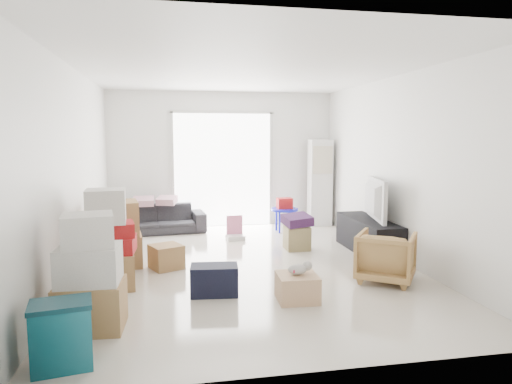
{
  "coord_description": "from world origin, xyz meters",
  "views": [
    {
      "loc": [
        -1.03,
        -6.19,
        1.81
      ],
      "look_at": [
        0.16,
        0.2,
        1.02
      ],
      "focal_mm": 32.0,
      "sensor_mm": 36.0,
      "label": 1
    }
  ],
  "objects_px": {
    "ac_tower": "(320,183)",
    "tv_console": "(368,236)",
    "storage_bins": "(62,335)",
    "sofa": "(157,214)",
    "ottoman": "(297,238)",
    "kids_table": "(284,208)",
    "wood_crate": "(297,287)",
    "armchair": "(386,254)",
    "television": "(369,215)"
  },
  "relations": [
    {
      "from": "ac_tower",
      "to": "tv_console",
      "type": "height_order",
      "value": "ac_tower"
    },
    {
      "from": "tv_console",
      "to": "storage_bins",
      "type": "bearing_deg",
      "value": -142.78
    },
    {
      "from": "ac_tower",
      "to": "sofa",
      "type": "relative_size",
      "value": 0.98
    },
    {
      "from": "ottoman",
      "to": "kids_table",
      "type": "bearing_deg",
      "value": 84.07
    },
    {
      "from": "ac_tower",
      "to": "wood_crate",
      "type": "xyz_separation_m",
      "value": [
        -1.63,
        -4.11,
        -0.73
      ]
    },
    {
      "from": "ottoman",
      "to": "kids_table",
      "type": "xyz_separation_m",
      "value": [
        0.14,
        1.39,
        0.27
      ]
    },
    {
      "from": "ottoman",
      "to": "kids_table",
      "type": "height_order",
      "value": "kids_table"
    },
    {
      "from": "tv_console",
      "to": "kids_table",
      "type": "relative_size",
      "value": 2.43
    },
    {
      "from": "armchair",
      "to": "ottoman",
      "type": "height_order",
      "value": "armchair"
    },
    {
      "from": "storage_bins",
      "to": "wood_crate",
      "type": "relative_size",
      "value": 1.22
    },
    {
      "from": "sofa",
      "to": "armchair",
      "type": "xyz_separation_m",
      "value": [
        2.91,
        -3.51,
        -0.01
      ]
    },
    {
      "from": "kids_table",
      "to": "ottoman",
      "type": "bearing_deg",
      "value": -95.93
    },
    {
      "from": "armchair",
      "to": "wood_crate",
      "type": "xyz_separation_m",
      "value": [
        -1.28,
        -0.45,
        -0.2
      ]
    },
    {
      "from": "television",
      "to": "armchair",
      "type": "bearing_deg",
      "value": 176.61
    },
    {
      "from": "tv_console",
      "to": "ottoman",
      "type": "xyz_separation_m",
      "value": [
        -1.06,
        0.38,
        -0.07
      ]
    },
    {
      "from": "television",
      "to": "ottoman",
      "type": "bearing_deg",
      "value": 82.92
    },
    {
      "from": "television",
      "to": "kids_table",
      "type": "distance_m",
      "value": 2.0
    },
    {
      "from": "television",
      "to": "ottoman",
      "type": "xyz_separation_m",
      "value": [
        -1.06,
        0.38,
        -0.41
      ]
    },
    {
      "from": "sofa",
      "to": "wood_crate",
      "type": "relative_size",
      "value": 4.07
    },
    {
      "from": "storage_bins",
      "to": "ottoman",
      "type": "bearing_deg",
      "value": 49.6
    },
    {
      "from": "television",
      "to": "wood_crate",
      "type": "bearing_deg",
      "value": 150.4
    },
    {
      "from": "television",
      "to": "sofa",
      "type": "height_order",
      "value": "sofa"
    },
    {
      "from": "kids_table",
      "to": "wood_crate",
      "type": "bearing_deg",
      "value": -101.95
    },
    {
      "from": "sofa",
      "to": "ottoman",
      "type": "relative_size",
      "value": 4.75
    },
    {
      "from": "television",
      "to": "ottoman",
      "type": "relative_size",
      "value": 2.95
    },
    {
      "from": "television",
      "to": "storage_bins",
      "type": "relative_size",
      "value": 2.07
    },
    {
      "from": "television",
      "to": "ottoman",
      "type": "height_order",
      "value": "television"
    },
    {
      "from": "storage_bins",
      "to": "ottoman",
      "type": "height_order",
      "value": "storage_bins"
    },
    {
      "from": "television",
      "to": "wood_crate",
      "type": "relative_size",
      "value": 2.53
    },
    {
      "from": "ottoman",
      "to": "wood_crate",
      "type": "distance_m",
      "value": 2.32
    },
    {
      "from": "tv_console",
      "to": "sofa",
      "type": "height_order",
      "value": "sofa"
    },
    {
      "from": "tv_console",
      "to": "television",
      "type": "height_order",
      "value": "television"
    },
    {
      "from": "ac_tower",
      "to": "ottoman",
      "type": "relative_size",
      "value": 4.65
    },
    {
      "from": "tv_console",
      "to": "television",
      "type": "xyz_separation_m",
      "value": [
        0.0,
        0.0,
        0.34
      ]
    },
    {
      "from": "sofa",
      "to": "ottoman",
      "type": "xyz_separation_m",
      "value": [
        2.25,
        -1.73,
        -0.16
      ]
    },
    {
      "from": "ottoman",
      "to": "tv_console",
      "type": "bearing_deg",
      "value": -19.63
    },
    {
      "from": "storage_bins",
      "to": "kids_table",
      "type": "xyz_separation_m",
      "value": [
        2.99,
        4.73,
        0.19
      ]
    },
    {
      "from": "storage_bins",
      "to": "wood_crate",
      "type": "xyz_separation_m",
      "value": [
        2.22,
        1.11,
        -0.12
      ]
    },
    {
      "from": "kids_table",
      "to": "wood_crate",
      "type": "height_order",
      "value": "kids_table"
    },
    {
      "from": "television",
      "to": "kids_table",
      "type": "xyz_separation_m",
      "value": [
        -0.91,
        1.77,
        -0.14
      ]
    },
    {
      "from": "sofa",
      "to": "kids_table",
      "type": "distance_m",
      "value": 2.42
    },
    {
      "from": "storage_bins",
      "to": "tv_console",
      "type": "bearing_deg",
      "value": 37.22
    },
    {
      "from": "ottoman",
      "to": "wood_crate",
      "type": "bearing_deg",
      "value": -105.59
    },
    {
      "from": "ac_tower",
      "to": "tv_console",
      "type": "distance_m",
      "value": 2.34
    },
    {
      "from": "ottoman",
      "to": "sofa",
      "type": "bearing_deg",
      "value": 142.54
    },
    {
      "from": "ac_tower",
      "to": "armchair",
      "type": "height_order",
      "value": "ac_tower"
    },
    {
      "from": "armchair",
      "to": "ottoman",
      "type": "bearing_deg",
      "value": -34.35
    },
    {
      "from": "tv_console",
      "to": "television",
      "type": "relative_size",
      "value": 1.42
    },
    {
      "from": "armchair",
      "to": "storage_bins",
      "type": "relative_size",
      "value": 1.28
    },
    {
      "from": "sofa",
      "to": "storage_bins",
      "type": "xyz_separation_m",
      "value": [
        -0.59,
        -5.07,
        -0.08
      ]
    }
  ]
}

